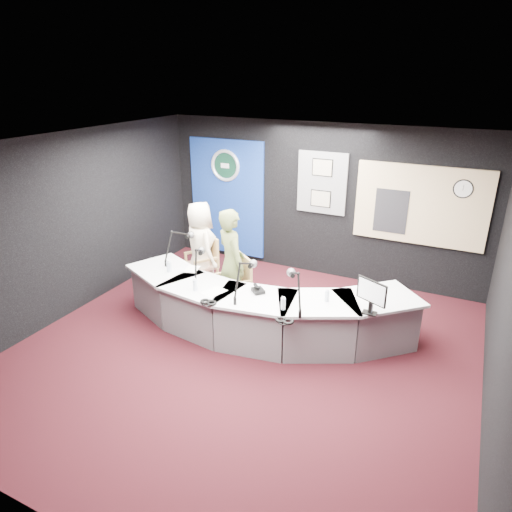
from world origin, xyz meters
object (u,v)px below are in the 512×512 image
at_px(broadcast_desk, 258,309).
at_px(armchair_left, 201,263).
at_px(armchair_right, 232,290).
at_px(person_man, 201,247).
at_px(person_woman, 232,264).

relative_size(broadcast_desk, armchair_left, 4.60).
distance_m(broadcast_desk, armchair_right, 0.67).
xyz_separation_m(broadcast_desk, armchair_right, (-0.59, 0.31, 0.05)).
distance_m(broadcast_desk, armchair_left, 1.76).
distance_m(broadcast_desk, person_man, 1.80).
bearing_deg(armchair_left, broadcast_desk, 5.54).
relative_size(armchair_left, armchair_right, 1.15).
bearing_deg(person_man, person_woman, -178.22).
height_order(person_man, person_woman, person_woman).
relative_size(armchair_left, person_man, 0.62).
bearing_deg(broadcast_desk, armchair_left, 150.00).
bearing_deg(person_woman, armchair_left, 5.51).
height_order(armchair_left, person_woman, person_woman).
xyz_separation_m(armchair_left, armchair_right, (0.92, -0.57, -0.07)).
xyz_separation_m(armchair_right, person_woman, (0.00, 0.00, 0.45)).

